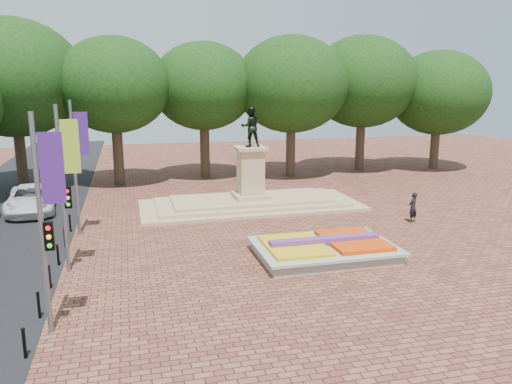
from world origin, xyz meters
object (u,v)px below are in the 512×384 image
Objects in this scene: flower_bed at (325,248)px; pedestrian at (413,207)px; van at (31,199)px; monument at (251,194)px.

pedestrian is at bearing 30.46° from flower_bed.
flower_bed is at bearing 3.78° from pedestrian.
flower_bed is at bearing -44.82° from van.
van is (-13.42, 2.15, -0.06)m from monument.
van is at bearing 139.95° from flower_bed.
pedestrian reaches higher than flower_bed.
van is (-14.45, 12.15, 0.45)m from flower_bed.
flower_bed is 3.61× the size of pedestrian.
monument is 10.00m from pedestrian.
monument reaches higher than van.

